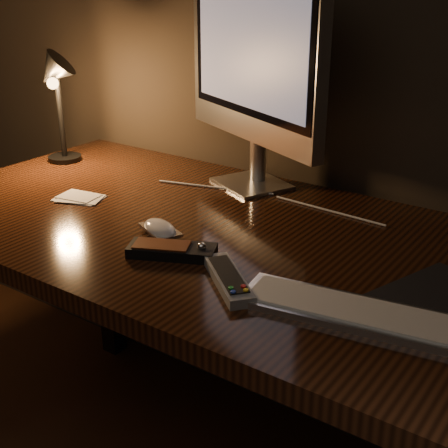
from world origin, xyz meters
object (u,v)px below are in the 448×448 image
Objects in this scene: monitor at (253,54)px; mouse at (160,230)px; tv_remote at (228,279)px; desk at (258,277)px; keyboard at (359,313)px; media_remote at (172,250)px; desk_lamp at (55,88)px.

mouse is (0.02, -0.37, -0.32)m from monitor.
monitor is 0.62m from tv_remote.
desk is 0.31m from tv_remote.
desk is at bearing 135.76° from keyboard.
media_remote reaches higher than mouse.
desk is 9.39× the size of tv_remote.
monitor reaches higher than media_remote.
monitor is 5.33× the size of mouse.
tv_remote is (0.26, -0.47, -0.32)m from monitor.
mouse is at bearing -62.96° from monitor.
monitor is at bearing 40.25° from desk_lamp.
media_remote is at bearing -52.46° from monitor.
keyboard is at bearing -34.86° from desk.
tv_remote is 0.88m from desk_lamp.
monitor is 3.07× the size of media_remote.
desk_lamp is (-0.64, 0.28, 0.20)m from media_remote.
tv_remote is at bearing -36.83° from monitor.
desk is 8.91× the size of media_remote.
desk is 0.27m from media_remote.
media_remote is (-0.39, 0.00, 0.00)m from keyboard.
desk_lamp is (-0.55, 0.22, 0.20)m from mouse.
tv_remote reaches higher than mouse.
desk is at bearing 150.39° from tv_remote.
tv_remote is (0.24, -0.10, 0.00)m from mouse.
desk_lamp is (-0.53, -0.15, -0.11)m from monitor.
desk is 15.48× the size of mouse.
tv_remote is at bearing 1.65° from mouse.
desk_lamp is (-0.79, 0.32, 0.20)m from tv_remote.
desk_lamp is at bearing -178.31° from mouse.
monitor is 1.74× the size of desk_lamp.
desk is at bearing 51.39° from media_remote.
desk_lamp reaches higher than keyboard.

